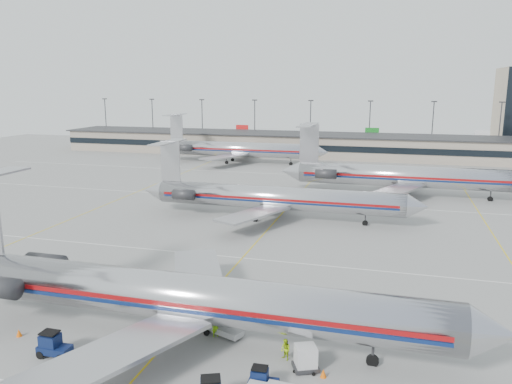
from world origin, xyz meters
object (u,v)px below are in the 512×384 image
(jet_second_row, at_px, (271,197))
(uld_container, at_px, (306,358))
(jet_foreground, at_px, (176,295))
(belt_loader, at_px, (224,328))

(jet_second_row, distance_m, uld_container, 41.05)
(jet_foreground, height_order, uld_container, jet_foreground)
(jet_second_row, height_order, belt_loader, jet_second_row)
(jet_foreground, relative_size, jet_second_row, 1.09)
(jet_second_row, bearing_deg, belt_loader, -82.27)
(jet_foreground, distance_m, jet_second_row, 37.30)
(jet_foreground, height_order, jet_second_row, jet_foreground)
(uld_container, bearing_deg, belt_loader, 131.13)
(uld_container, relative_size, belt_loader, 0.52)
(jet_foreground, bearing_deg, belt_loader, 22.48)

